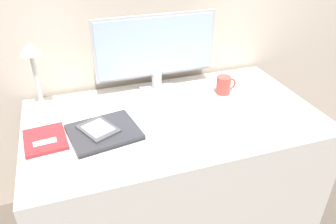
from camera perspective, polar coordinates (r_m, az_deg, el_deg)
The scene contains 8 objects.
desk at distance 1.81m, azimuth 0.91°, elevation -10.27°, with size 1.41×0.80×0.72m.
monitor at distance 1.76m, azimuth -2.10°, elevation 10.75°, with size 0.66×0.11×0.42m.
keyboard at distance 1.64m, azimuth 10.03°, elevation 0.10°, with size 0.27×0.10×0.01m.
laptop at distance 1.49m, azimuth -11.12°, elevation -3.45°, with size 0.33×0.29×0.02m.
ereader at distance 1.49m, azimuth -12.07°, elevation -2.86°, with size 0.19×0.21×0.01m.
desk_lamp at distance 1.68m, azimuth -22.16°, elevation 6.49°, with size 0.13×0.13×0.35m.
notebook at distance 1.52m, azimuth -20.61°, elevation -4.52°, with size 0.19×0.22×0.02m.
coffee_mug at distance 1.81m, azimuth 9.71°, elevation 4.66°, with size 0.11×0.08×0.10m.
Camera 1 is at (-0.46, -1.16, 1.56)m, focal length 35.00 mm.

